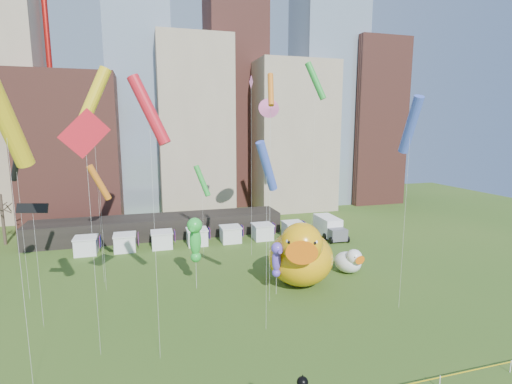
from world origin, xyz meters
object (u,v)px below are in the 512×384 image
object	(u,v)px
seahorse_green	(195,236)
box_truck	(329,227)
big_duck	(301,255)
small_duck	(349,261)
seahorse_purple	(277,257)

from	to	relation	value
seahorse_green	box_truck	bearing A→B (deg)	49.84
seahorse_green	big_duck	bearing A→B (deg)	7.08
small_duck	box_truck	bearing A→B (deg)	61.59
seahorse_green	seahorse_purple	bearing A→B (deg)	-7.83
small_duck	box_truck	distance (m)	15.19
small_duck	big_duck	bearing A→B (deg)	-176.68
big_duck	seahorse_purple	xyz separation A→B (m)	(-3.30, -1.59, 0.61)
big_duck	seahorse_purple	bearing A→B (deg)	-132.18
big_duck	box_truck	size ratio (longest dim) A/B	1.46
seahorse_green	seahorse_purple	distance (m)	8.73
small_duck	seahorse_purple	distance (m)	11.01
seahorse_purple	big_duck	bearing A→B (deg)	25.52
box_truck	seahorse_purple	bearing A→B (deg)	-128.52
big_duck	small_duck	world-z (taller)	big_duck
big_duck	seahorse_green	xyz separation A→B (m)	(-10.99, 2.16, 2.35)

